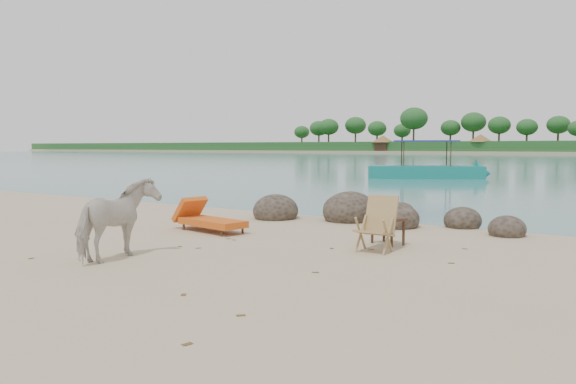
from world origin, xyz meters
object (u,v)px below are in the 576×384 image
deck_chair (374,226)px  boat_near (426,147)px  lounge_chair (212,219)px  boulders (359,215)px  cow (118,221)px  side_table (388,233)px

deck_chair → boat_near: 24.57m
lounge_chair → boat_near: size_ratio=0.26×
boulders → cow: size_ratio=4.19×
boulders → cow: 6.32m
cow → lounge_chair: cow is taller
boulders → lounge_chair: (-1.79, -3.22, 0.11)m
lounge_chair → boulders: bearing=70.7°
boat_near → cow: bearing=-107.5°
cow → lounge_chair: size_ratio=0.77×
side_table → deck_chair: 0.85m
boulders → deck_chair: 3.95m
boulders → side_table: size_ratio=10.26×
lounge_chair → deck_chair: size_ratio=2.08×
cow → boat_near: bearing=-92.6°
boat_near → lounge_chair: bearing=-107.8°
boulders → lounge_chair: boulders is taller
boulders → side_table: boulders is taller
cow → side_table: (2.99, 3.62, -0.39)m
cow → deck_chair: bearing=-150.4°
cow → lounge_chair: bearing=-89.7°
cow → side_table: size_ratio=2.45×
side_table → lounge_chair: (-3.68, -0.63, 0.05)m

